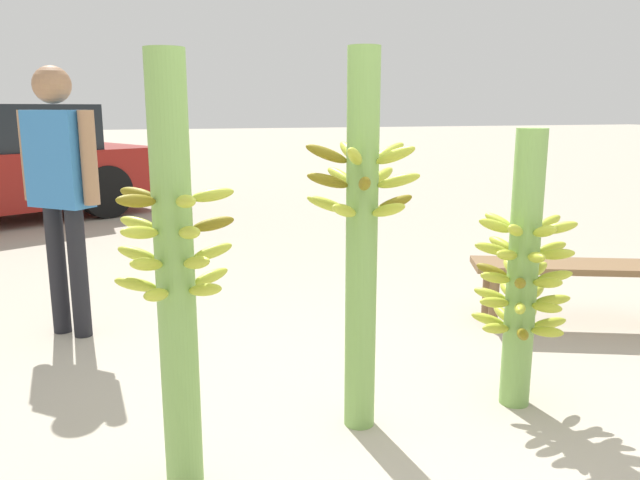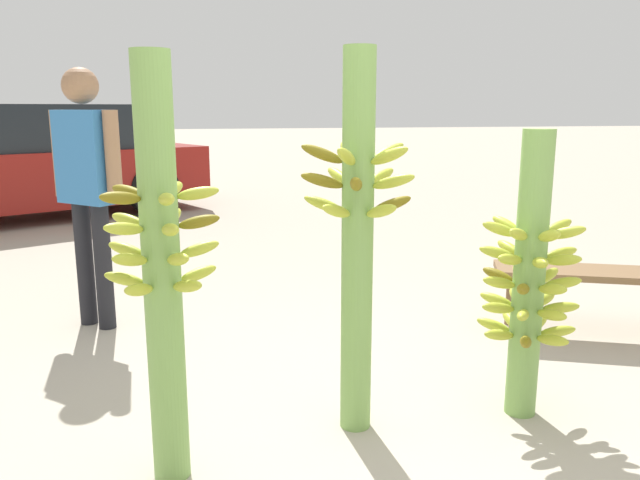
# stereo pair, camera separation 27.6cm
# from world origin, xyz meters

# --- Properties ---
(ground_plane) EXTENTS (80.00, 80.00, 0.00)m
(ground_plane) POSITION_xyz_m (0.00, 0.00, 0.00)
(ground_plane) COLOR #A89E8C
(banana_stalk_left) EXTENTS (0.43, 0.43, 1.56)m
(banana_stalk_left) POSITION_xyz_m (-0.84, 0.16, 0.80)
(banana_stalk_left) COLOR #7AA851
(banana_stalk_left) RESTS_ON ground_plane
(banana_stalk_center) EXTENTS (0.48, 0.48, 1.61)m
(banana_stalk_center) POSITION_xyz_m (-0.06, 0.37, 0.85)
(banana_stalk_center) COLOR #7AA851
(banana_stalk_center) RESTS_ON ground_plane
(banana_stalk_right) EXTENTS (0.45, 0.45, 1.28)m
(banana_stalk_right) POSITION_xyz_m (0.71, 0.33, 0.64)
(banana_stalk_right) COLOR #7AA851
(banana_stalk_right) RESTS_ON ground_plane
(vendor_person) EXTENTS (0.48, 0.45, 1.61)m
(vendor_person) POSITION_xyz_m (-1.33, 1.97, 0.97)
(vendor_person) COLOR black
(vendor_person) RESTS_ON ground_plane
(market_bench) EXTENTS (1.30, 0.80, 0.42)m
(market_bench) POSITION_xyz_m (1.70, 1.11, 0.34)
(market_bench) COLOR brown
(market_bench) RESTS_ON ground_plane
(parked_car) EXTENTS (4.50, 3.38, 1.41)m
(parked_car) POSITION_xyz_m (-2.61, 6.40, 0.68)
(parked_car) COLOR maroon
(parked_car) RESTS_ON ground_plane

